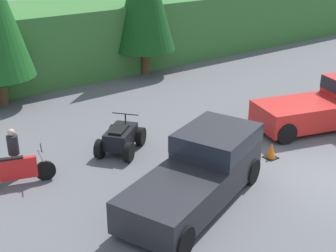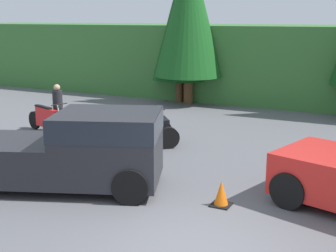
% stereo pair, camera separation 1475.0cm
% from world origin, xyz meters
% --- Properties ---
extents(ground_plane, '(80.00, 80.00, 0.00)m').
position_xyz_m(ground_plane, '(0.00, 0.00, 0.00)').
color(ground_plane, '#5B5B60').
extents(hillside_backdrop, '(44.00, 6.00, 3.52)m').
position_xyz_m(hillside_backdrop, '(0.00, 16.00, 1.76)').
color(hillside_backdrop, '#387033').
rests_on(hillside_backdrop, ground_plane).
extents(pickup_truck_second, '(5.49, 3.70, 1.81)m').
position_xyz_m(pickup_truck_second, '(-3.73, 1.48, 0.95)').
color(pickup_truck_second, '#232328').
rests_on(pickup_truck_second, ground_plane).
extents(dirt_bike, '(2.26, 0.94, 1.12)m').
position_xyz_m(dirt_bike, '(-7.78, 5.35, 0.47)').
color(dirt_bike, black).
rests_on(dirt_bike, ground_plane).
extents(quad_atv, '(2.32, 2.22, 1.20)m').
position_xyz_m(quad_atv, '(-4.04, 5.47, 0.48)').
color(quad_atv, black).
rests_on(quad_atv, ground_plane).
extents(rider_person, '(0.41, 0.41, 1.65)m').
position_xyz_m(rider_person, '(-7.65, 5.78, 0.89)').
color(rider_person, black).
rests_on(rider_person, ground_plane).
extents(traffic_cone, '(0.42, 0.42, 0.55)m').
position_xyz_m(traffic_cone, '(-0.21, 2.01, 0.25)').
color(traffic_cone, black).
rests_on(traffic_cone, ground_plane).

